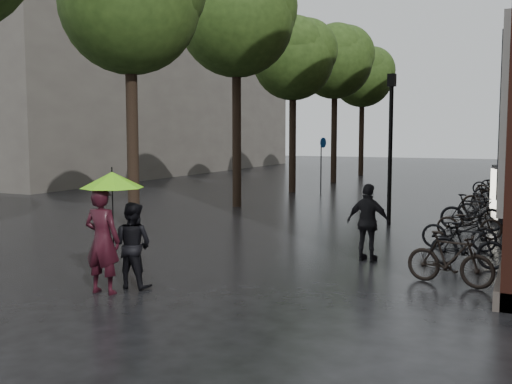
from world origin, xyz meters
The scene contains 11 objects.
ground centered at (0.00, 0.00, 0.00)m, with size 120.00×120.00×0.00m, color black.
bg_building centered at (-22.00, 28.00, 7.00)m, with size 16.00×30.00×14.00m, color #47423D.
street_trees centered at (-3.99, 15.91, 6.34)m, with size 4.33×34.03×8.91m.
person_burgundy centered at (-0.64, 1.39, 0.90)m, with size 0.66×0.43×1.80m, color black.
person_black centered at (-0.42, 1.92, 0.75)m, with size 0.73×0.57×1.50m, color black.
lime_umbrella centered at (-0.59, 1.61, 1.91)m, with size 1.08×1.08×1.59m.
pedestrian_walking centered at (2.78, 5.80, 0.82)m, with size 0.96×0.40×1.64m, color black.
parked_bicycles centered at (4.58, 14.05, 0.46)m, with size 2.08×19.20×1.01m.
ad_lightbox centered at (5.04, 12.23, 0.88)m, with size 0.27×1.16×1.75m.
lamp_post centered at (2.11, 11.00, 2.67)m, with size 0.23×0.23×4.39m.
cycle_sign centered at (-2.63, 18.99, 1.65)m, with size 0.13×0.45×2.49m.
Camera 1 is at (5.83, -6.53, 2.70)m, focal length 42.00 mm.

